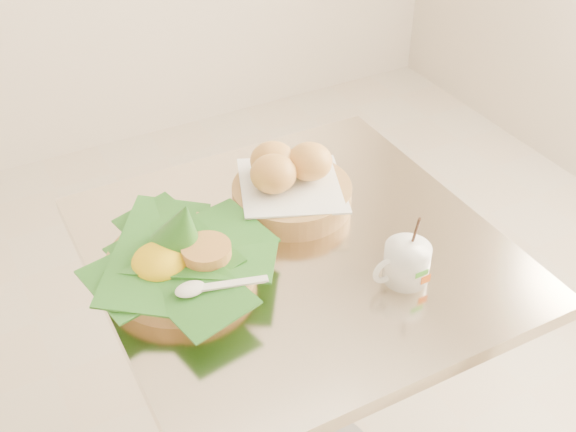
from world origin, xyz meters
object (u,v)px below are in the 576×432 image
cafe_table (297,333)px  bread_basket (289,184)px  rice_basket (181,257)px  coffee_mug (406,262)px

cafe_table → bread_basket: (0.05, 0.12, 0.27)m
rice_basket → coffee_mug: bearing=-29.4°
cafe_table → coffee_mug: 0.32m
rice_basket → bread_basket: rice_basket is taller
cafe_table → rice_basket: size_ratio=2.38×
coffee_mug → bread_basket: bearing=103.9°
bread_basket → rice_basket: bearing=-159.8°
rice_basket → bread_basket: bearing=20.2°
rice_basket → bread_basket: 0.28m
bread_basket → coffee_mug: size_ratio=1.86×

